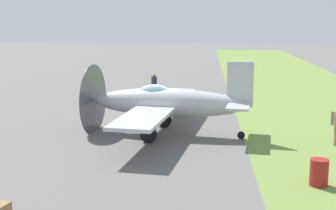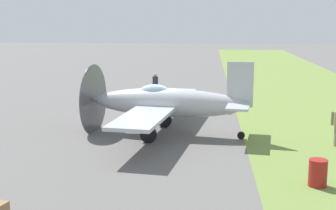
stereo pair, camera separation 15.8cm
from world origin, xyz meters
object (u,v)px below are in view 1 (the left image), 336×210
at_px(airplane_lead, 165,103).
at_px(ground_crew_mechanic, 154,85).
at_px(fuel_drum, 319,173).
at_px(runway_marker_cone, 228,110).

bearing_deg(airplane_lead, ground_crew_mechanic, 16.82).
distance_m(airplane_lead, fuel_drum, 8.62).
bearing_deg(airplane_lead, fuel_drum, -130.95).
height_order(airplane_lead, fuel_drum, airplane_lead).
relative_size(airplane_lead, ground_crew_mechanic, 6.00).
relative_size(ground_crew_mechanic, fuel_drum, 1.92).
xyz_separation_m(airplane_lead, runway_marker_cone, (5.21, -3.20, -1.32)).
bearing_deg(ground_crew_mechanic, airplane_lead, -29.18).
bearing_deg(fuel_drum, ground_crew_mechanic, 23.42).
distance_m(airplane_lead, ground_crew_mechanic, 10.33).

